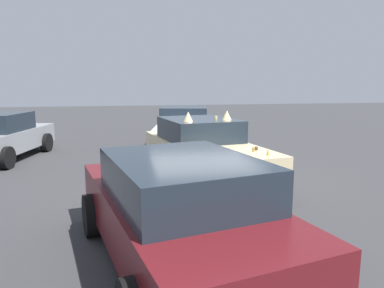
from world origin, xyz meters
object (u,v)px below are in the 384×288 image
(art_car_decorated, at_px, (203,150))
(parked_sedan_row_back_far, at_px, (184,129))
(parked_sedan_near_left, at_px, (0,137))
(parked_sedan_behind_left, at_px, (177,210))

(art_car_decorated, height_order, parked_sedan_row_back_far, art_car_decorated)
(parked_sedan_near_left, xyz_separation_m, parked_sedan_behind_left, (-7.52, -4.36, 0.03))
(parked_sedan_behind_left, bearing_deg, art_car_decorated, -29.68)
(art_car_decorated, height_order, parked_sedan_near_left, art_car_decorated)
(parked_sedan_near_left, bearing_deg, art_car_decorated, -109.33)
(parked_sedan_near_left, bearing_deg, parked_sedan_behind_left, -137.35)
(art_car_decorated, relative_size, parked_sedan_behind_left, 1.07)
(parked_sedan_near_left, relative_size, parked_sedan_row_back_far, 0.96)
(parked_sedan_row_back_far, xyz_separation_m, parked_sedan_behind_left, (-8.06, 1.50, -0.00))
(parked_sedan_row_back_far, relative_size, parked_sedan_behind_left, 1.02)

